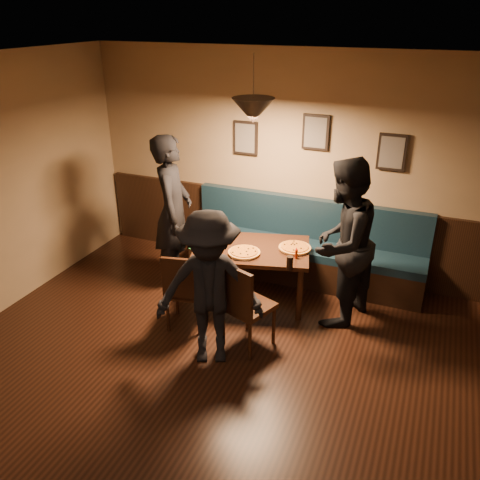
{
  "coord_description": "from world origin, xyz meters",
  "views": [
    {
      "loc": [
        1.4,
        -2.32,
        3.19
      ],
      "look_at": [
        -0.41,
        2.1,
        0.95
      ],
      "focal_mm": 37.13,
      "sensor_mm": 36.0,
      "label": 1
    }
  ],
  "objects_px": {
    "booth_bench": "(303,243)",
    "soda_glass": "(290,263)",
    "chair_near_right": "(249,304)",
    "dining_table": "(251,274)",
    "tabasco_bottle": "(296,253)",
    "chair_near_left": "(186,288)",
    "diner_left": "(173,212)",
    "diner_front": "(209,289)",
    "diner_right": "(342,244)"
  },
  "relations": [
    {
      "from": "soda_glass",
      "to": "chair_near_right",
      "type": "bearing_deg",
      "value": -119.57
    },
    {
      "from": "dining_table",
      "to": "tabasco_bottle",
      "type": "height_order",
      "value": "tabasco_bottle"
    },
    {
      "from": "chair_near_left",
      "to": "soda_glass",
      "type": "bearing_deg",
      "value": 8.26
    },
    {
      "from": "diner_right",
      "to": "tabasco_bottle",
      "type": "relative_size",
      "value": 13.98
    },
    {
      "from": "soda_glass",
      "to": "diner_front",
      "type": "bearing_deg",
      "value": -122.7
    },
    {
      "from": "chair_near_left",
      "to": "chair_near_right",
      "type": "height_order",
      "value": "chair_near_right"
    },
    {
      "from": "chair_near_right",
      "to": "soda_glass",
      "type": "height_order",
      "value": "chair_near_right"
    },
    {
      "from": "booth_bench",
      "to": "diner_left",
      "type": "relative_size",
      "value": 1.58
    },
    {
      "from": "chair_near_left",
      "to": "diner_right",
      "type": "bearing_deg",
      "value": 13.62
    },
    {
      "from": "chair_near_left",
      "to": "diner_left",
      "type": "xyz_separation_m",
      "value": [
        -0.59,
        0.81,
        0.5
      ]
    },
    {
      "from": "chair_near_right",
      "to": "diner_front",
      "type": "bearing_deg",
      "value": -105.92
    },
    {
      "from": "dining_table",
      "to": "tabasco_bottle",
      "type": "xyz_separation_m",
      "value": [
        0.55,
        -0.06,
        0.42
      ]
    },
    {
      "from": "diner_left",
      "to": "soda_glass",
      "type": "distance_m",
      "value": 1.67
    },
    {
      "from": "booth_bench",
      "to": "tabasco_bottle",
      "type": "xyz_separation_m",
      "value": [
        0.13,
        -0.81,
        0.27
      ]
    },
    {
      "from": "chair_near_right",
      "to": "diner_front",
      "type": "relative_size",
      "value": 0.61
    },
    {
      "from": "diner_left",
      "to": "diner_right",
      "type": "relative_size",
      "value": 1.02
    },
    {
      "from": "chair_near_right",
      "to": "soda_glass",
      "type": "bearing_deg",
      "value": 81.11
    },
    {
      "from": "soda_glass",
      "to": "tabasco_bottle",
      "type": "relative_size",
      "value": 1.13
    },
    {
      "from": "booth_bench",
      "to": "soda_glass",
      "type": "xyz_separation_m",
      "value": [
        0.14,
        -1.08,
        0.27
      ]
    },
    {
      "from": "booth_bench",
      "to": "diner_left",
      "type": "height_order",
      "value": "diner_left"
    },
    {
      "from": "diner_left",
      "to": "soda_glass",
      "type": "height_order",
      "value": "diner_left"
    },
    {
      "from": "diner_front",
      "to": "tabasco_bottle",
      "type": "relative_size",
      "value": 11.88
    },
    {
      "from": "dining_table",
      "to": "booth_bench",
      "type": "bearing_deg",
      "value": 46.06
    },
    {
      "from": "dining_table",
      "to": "chair_near_left",
      "type": "distance_m",
      "value": 0.87
    },
    {
      "from": "diner_right",
      "to": "diner_front",
      "type": "xyz_separation_m",
      "value": [
        -0.99,
        -1.17,
        -0.14
      ]
    },
    {
      "from": "diner_front",
      "to": "tabasco_bottle",
      "type": "xyz_separation_m",
      "value": [
        0.53,
        1.1,
        -0.03
      ]
    },
    {
      "from": "dining_table",
      "to": "diner_front",
      "type": "bearing_deg",
      "value": -103.94
    },
    {
      "from": "dining_table",
      "to": "chair_near_right",
      "type": "distance_m",
      "value": 0.87
    },
    {
      "from": "chair_near_right",
      "to": "diner_left",
      "type": "xyz_separation_m",
      "value": [
        -1.34,
        0.9,
        0.46
      ]
    },
    {
      "from": "diner_right",
      "to": "tabasco_bottle",
      "type": "height_order",
      "value": "diner_right"
    },
    {
      "from": "chair_near_left",
      "to": "diner_front",
      "type": "distance_m",
      "value": 0.74
    },
    {
      "from": "dining_table",
      "to": "diner_left",
      "type": "bearing_deg",
      "value": 160.25
    },
    {
      "from": "tabasco_bottle",
      "to": "booth_bench",
      "type": "bearing_deg",
      "value": 99.36
    },
    {
      "from": "soda_glass",
      "to": "tabasco_bottle",
      "type": "height_order",
      "value": "soda_glass"
    },
    {
      "from": "diner_right",
      "to": "diner_front",
      "type": "distance_m",
      "value": 1.54
    },
    {
      "from": "booth_bench",
      "to": "dining_table",
      "type": "bearing_deg",
      "value": -118.94
    },
    {
      "from": "chair_near_left",
      "to": "tabasco_bottle",
      "type": "relative_size",
      "value": 6.79
    },
    {
      "from": "dining_table",
      "to": "diner_front",
      "type": "height_order",
      "value": "diner_front"
    },
    {
      "from": "booth_bench",
      "to": "tabasco_bottle",
      "type": "distance_m",
      "value": 0.86
    },
    {
      "from": "dining_table",
      "to": "chair_near_left",
      "type": "relative_size",
      "value": 1.44
    },
    {
      "from": "diner_left",
      "to": "diner_right",
      "type": "height_order",
      "value": "diner_left"
    },
    {
      "from": "booth_bench",
      "to": "chair_near_left",
      "type": "distance_m",
      "value": 1.72
    },
    {
      "from": "chair_near_right",
      "to": "dining_table",
      "type": "bearing_deg",
      "value": 130.02
    },
    {
      "from": "diner_right",
      "to": "soda_glass",
      "type": "height_order",
      "value": "diner_right"
    },
    {
      "from": "diner_left",
      "to": "tabasco_bottle",
      "type": "xyz_separation_m",
      "value": [
        1.61,
        -0.15,
        -0.18
      ]
    },
    {
      "from": "diner_front",
      "to": "diner_left",
      "type": "bearing_deg",
      "value": 107.83
    },
    {
      "from": "dining_table",
      "to": "chair_near_left",
      "type": "height_order",
      "value": "chair_near_left"
    },
    {
      "from": "booth_bench",
      "to": "chair_near_right",
      "type": "bearing_deg",
      "value": -94.79
    },
    {
      "from": "chair_near_left",
      "to": "diner_left",
      "type": "height_order",
      "value": "diner_left"
    },
    {
      "from": "diner_left",
      "to": "dining_table",
      "type": "bearing_deg",
      "value": -114.52
    }
  ]
}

